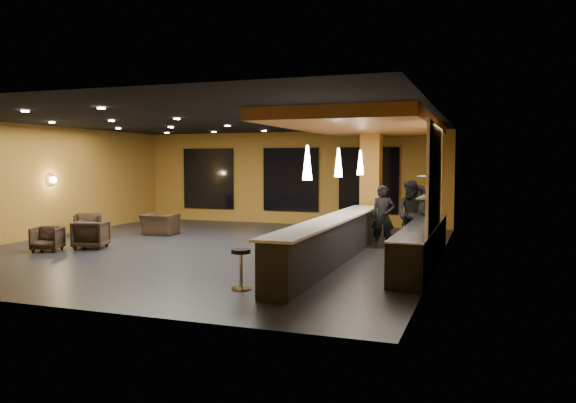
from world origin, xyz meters
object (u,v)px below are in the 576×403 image
(pendant_1, at_px, (338,163))
(bar_stool_1, at_px, (267,251))
(bar_stool_0, at_px, (241,264))
(bar_stool_2, at_px, (288,242))
(armchair_d, at_px, (160,224))
(bar_stool_4, at_px, (329,228))
(column, at_px, (371,182))
(bar_stool_3, at_px, (307,237))
(armchair_a, at_px, (47,239))
(armchair_c, at_px, (88,225))
(bar_counter, at_px, (333,241))
(pendant_0, at_px, (307,163))
(staff_a, at_px, (383,217))
(staff_b, at_px, (412,214))
(staff_c, at_px, (418,215))
(bar_stool_5, at_px, (339,225))
(prep_counter, at_px, (422,245))
(armchair_b, at_px, (91,234))
(pendant_2, at_px, (360,162))

(pendant_1, bearing_deg, bar_stool_1, -108.26)
(bar_stool_0, distance_m, bar_stool_2, 2.76)
(armchair_d, height_order, bar_stool_4, bar_stool_4)
(column, relative_size, bar_stool_3, 4.72)
(armchair_a, height_order, armchair_d, armchair_d)
(armchair_c, bearing_deg, bar_counter, -47.51)
(pendant_0, height_order, bar_stool_4, pendant_0)
(pendant_0, distance_m, staff_a, 4.84)
(bar_stool_4, bearing_deg, armchair_c, -177.40)
(armchair_c, distance_m, bar_stool_1, 8.57)
(bar_counter, distance_m, armchair_c, 8.68)
(staff_b, xyz_separation_m, staff_c, (0.13, 0.31, -0.05))
(staff_a, relative_size, armchair_d, 1.68)
(staff_c, height_order, armchair_d, staff_c)
(staff_a, height_order, bar_stool_5, staff_a)
(staff_b, bearing_deg, bar_stool_0, -90.92)
(prep_counter, distance_m, bar_stool_3, 2.82)
(armchair_a, bearing_deg, bar_stool_2, -17.02)
(bar_stool_4, distance_m, bar_stool_5, 1.29)
(pendant_1, bearing_deg, bar_stool_5, 103.93)
(staff_b, bearing_deg, armchair_a, -137.28)
(pendant_0, relative_size, pendant_1, 1.00)
(armchair_b, distance_m, bar_stool_1, 6.25)
(bar_counter, distance_m, bar_stool_1, 2.25)
(bar_stool_4, bearing_deg, staff_a, 15.31)
(staff_a, bearing_deg, staff_c, 25.79)
(column, distance_m, bar_stool_2, 5.38)
(bar_counter, xyz_separation_m, bar_stool_4, (-0.67, 2.16, 0.05))
(staff_b, height_order, armchair_c, staff_b)
(prep_counter, height_order, armchair_d, prep_counter)
(column, xyz_separation_m, staff_a, (0.74, -2.05, -0.88))
(bar_stool_2, height_order, bar_stool_3, bar_stool_2)
(armchair_b, bearing_deg, bar_stool_5, -167.63)
(pendant_0, height_order, bar_stool_3, pendant_0)
(armchair_a, xyz_separation_m, bar_stool_4, (6.91, 3.08, 0.22))
(pendant_0, height_order, staff_c, pendant_0)
(pendant_1, height_order, staff_a, pendant_1)
(staff_a, distance_m, staff_b, 0.84)
(prep_counter, xyz_separation_m, bar_stool_5, (-2.73, 2.95, 0.06))
(armchair_d, distance_m, bar_stool_3, 6.25)
(pendant_2, relative_size, bar_stool_1, 0.85)
(bar_counter, relative_size, staff_a, 4.60)
(pendant_0, distance_m, bar_stool_2, 2.52)
(bar_stool_1, bearing_deg, bar_stool_2, 92.40)
(pendant_0, height_order, bar_stool_2, pendant_0)
(pendant_0, xyz_separation_m, pendant_1, (0.00, 2.50, 0.00))
(staff_b, bearing_deg, pendant_2, -161.93)
(armchair_b, relative_size, bar_stool_1, 1.02)
(armchair_a, distance_m, bar_stool_1, 6.83)
(bar_stool_5, bearing_deg, pendant_0, -82.35)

